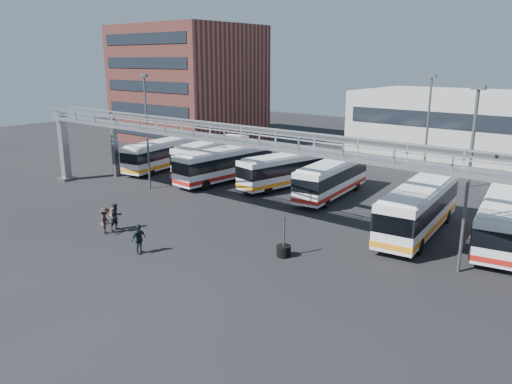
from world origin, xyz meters
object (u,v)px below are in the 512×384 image
Objects in this scene: cone_right at (103,220)px; light_pole_back at (427,129)px; bus_4 at (332,177)px; pedestrian_b at (116,217)px; bus_3 at (287,169)px; pedestrian_d at (139,239)px; bus_0 at (164,153)px; light_pole_left at (147,126)px; cone_left at (113,210)px; tire_stack at (284,250)px; bus_7 at (501,220)px; pedestrian_c at (105,221)px; bus_2 at (225,163)px; bus_1 at (213,155)px; light_pole_mid at (469,172)px; bus_6 at (419,207)px.

light_pole_back is at bearing 57.49° from cone_right.
bus_4 is 5.45× the size of pedestrian_b.
pedestrian_d is at bearing -70.49° from bus_3.
light_pole_back is at bearing 7.93° from bus_0.
pedestrian_b is at bearing -119.11° from light_pole_back.
bus_4 is at bearing -3.86° from bus_0.
bus_3 reaches higher than pedestrian_b.
light_pole_left reaches higher than cone_left.
cone_right is 14.00m from tire_stack.
bus_3 is (-10.63, -5.57, -4.02)m from light_pole_back.
pedestrian_c is (-21.27, -14.50, -0.77)m from bus_7.
pedestrian_d is at bearing -59.10° from bus_2.
bus_0 reaches higher than tire_stack.
light_pole_left is at bearing -97.39° from bus_1.
bus_1 is 16.35m from cone_left.
bus_3 is at bearing 24.18° from bus_2.
bus_7 is at bearing 25.58° from cone_left.
cone_right is (-6.52, 1.87, -0.61)m from pedestrian_d.
bus_3 is at bearing 168.75° from bus_4.
light_pole_mid is 0.91× the size of bus_1.
bus_6 is at bearing 62.65° from tire_stack.
light_pole_back is 0.99× the size of bus_7.
bus_3 is 4.20× the size of tire_stack.
pedestrian_b is (-7.06, -16.88, -0.76)m from bus_4.
bus_2 reaches higher than pedestrian_b.
light_pole_left is 12.40m from pedestrian_b.
bus_6 is (20.23, -2.71, 0.07)m from bus_2.
pedestrian_b is at bearing -159.28° from light_pole_mid.
bus_0 reaches higher than pedestrian_d.
bus_4 is (19.60, 1.85, -0.03)m from bus_0.
light_pole_left is 13.23m from bus_3.
light_pole_left reaches higher than bus_7.
bus_7 is at bearing 83.77° from light_pole_mid.
bus_3 is 17.41m from pedestrian_b.
light_pole_back reaches higher than tire_stack.
light_pole_back reaches higher than bus_1.
light_pole_back is 9.14m from bus_4.
bus_3 is (9.77, -0.23, -0.13)m from bus_1.
light_pole_mid is 0.98× the size of bus_3.
pedestrian_c is at bearing -155.14° from bus_7.
bus_2 is at bearing 167.03° from bus_7.
cone_left is at bearing -165.93° from light_pole_mid.
cone_right is at bearing -124.55° from bus_4.
bus_1 reaches higher than pedestrian_b.
light_pole_back reaches higher than bus_7.
tire_stack is (11.76, 4.40, -0.51)m from pedestrian_c.
cone_right is (-1.75, 0.13, -0.64)m from pedestrian_b.
pedestrian_b is at bearing -76.31° from bus_1.
light_pole_left is 15.89× the size of cone_right.
pedestrian_b is 2.98× the size of cone_right.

